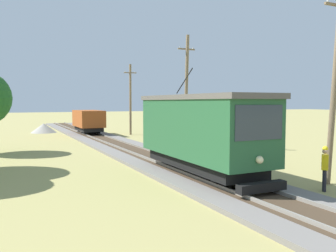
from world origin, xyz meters
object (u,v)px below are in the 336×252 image
(utility_pole_mid, at_px, (186,91))
(gravel_pile, at_px, (44,128))
(utility_pole_near_tram, at_px, (335,82))
(track_worker, at_px, (325,166))
(freight_car, at_px, (88,121))
(utility_pole_far, at_px, (130,99))
(red_tram, at_px, (201,130))

(utility_pole_mid, height_order, gravel_pile, utility_pole_mid)
(utility_pole_mid, bearing_deg, utility_pole_near_tram, -90.00)
(gravel_pile, bearing_deg, track_worker, -77.76)
(freight_car, relative_size, utility_pole_mid, 0.62)
(utility_pole_near_tram, bearing_deg, utility_pole_far, 90.00)
(utility_pole_far, relative_size, gravel_pile, 2.60)
(red_tram, relative_size, track_worker, 4.79)
(utility_pole_mid, bearing_deg, track_worker, -94.76)
(gravel_pile, relative_size, track_worker, 1.62)
(gravel_pile, bearing_deg, utility_pole_far, -39.08)
(gravel_pile, distance_m, track_worker, 33.27)
(utility_pole_far, bearing_deg, track_worker, -92.47)
(red_tram, height_order, utility_pole_far, utility_pole_far)
(utility_pole_near_tram, bearing_deg, gravel_pile, 104.35)
(utility_pole_far, bearing_deg, utility_pole_mid, -90.00)
(red_tram, bearing_deg, gravel_pile, 97.88)
(red_tram, bearing_deg, track_worker, -53.13)
(red_tram, distance_m, freight_car, 22.92)
(red_tram, xyz_separation_m, gravel_pile, (-3.93, 28.35, -1.66))
(freight_car, height_order, track_worker, freight_car)
(freight_car, height_order, utility_pole_far, utility_pole_far)
(freight_car, bearing_deg, red_tram, -89.99)
(gravel_pile, bearing_deg, utility_pole_near_tram, -75.65)
(gravel_pile, bearing_deg, freight_car, -54.18)
(freight_car, xyz_separation_m, gravel_pile, (-3.92, 5.43, -1.02))
(freight_car, relative_size, gravel_pile, 1.80)
(freight_car, relative_size, utility_pole_far, 0.69)
(utility_pole_near_tram, relative_size, gravel_pile, 2.92)
(freight_car, bearing_deg, gravel_pile, 125.82)
(utility_pole_near_tram, relative_size, track_worker, 4.73)
(utility_pole_mid, distance_m, utility_pole_far, 12.49)
(utility_pole_far, bearing_deg, freight_car, 164.21)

